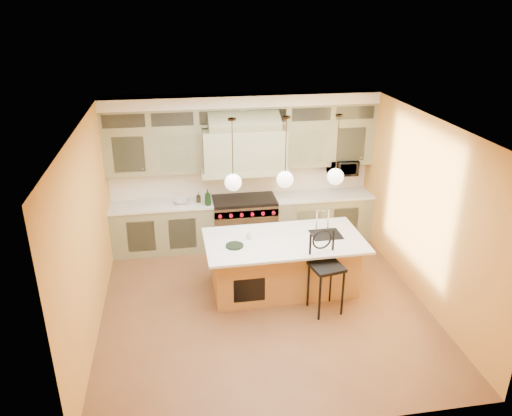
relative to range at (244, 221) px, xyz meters
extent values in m
plane|color=brown|center=(0.00, -2.14, -0.49)|extent=(5.00, 5.00, 0.00)
plane|color=white|center=(0.00, -2.14, 2.41)|extent=(5.00, 5.00, 0.00)
plane|color=gold|center=(0.00, 0.36, 0.96)|extent=(5.00, 0.00, 5.00)
plane|color=gold|center=(0.00, -4.64, 0.96)|extent=(5.00, 0.00, 5.00)
plane|color=gold|center=(-2.50, -2.14, 0.96)|extent=(0.00, 5.00, 5.00)
plane|color=gold|center=(2.50, -2.14, 0.96)|extent=(0.00, 5.00, 5.00)
cube|color=gray|center=(-1.55, 0.03, -0.04)|extent=(1.90, 0.65, 0.90)
cube|color=gray|center=(1.55, 0.03, -0.04)|extent=(1.90, 0.65, 0.90)
cube|color=white|center=(-1.55, 0.03, 0.43)|extent=(1.90, 0.68, 0.04)
cube|color=white|center=(1.55, 0.03, 0.43)|extent=(1.90, 0.68, 0.04)
cube|color=silver|center=(0.00, 0.34, 0.73)|extent=(5.00, 0.04, 0.56)
cube|color=gray|center=(-1.62, 0.18, 1.44)|extent=(1.75, 0.35, 0.85)
cube|color=gray|center=(1.62, 0.18, 1.44)|extent=(1.75, 0.35, 0.85)
cube|color=gray|center=(0.00, 0.01, 1.46)|extent=(1.50, 0.70, 0.75)
cube|color=gray|center=(0.00, 0.01, 1.06)|extent=(1.60, 0.76, 0.10)
cube|color=#333833|center=(0.00, 0.18, 2.04)|extent=(5.00, 0.35, 0.35)
cube|color=white|center=(0.00, 0.16, 2.31)|extent=(5.00, 0.47, 0.20)
cube|color=silver|center=(0.00, 0.01, -0.04)|extent=(1.20, 0.70, 0.90)
cube|color=black|center=(0.00, 0.01, 0.44)|extent=(1.20, 0.70, 0.06)
cube|color=silver|center=(0.00, -0.31, 0.29)|extent=(1.20, 0.06, 0.14)
cube|color=#A5753A|center=(0.40, -1.69, -0.05)|extent=(2.31, 1.13, 0.88)
cube|color=white|center=(0.40, -1.74, 0.41)|extent=(2.56, 1.38, 0.04)
cube|color=black|center=(1.11, -1.68, 0.41)|extent=(0.50, 0.44, 0.05)
cylinder|color=black|center=(0.75, -2.67, -0.11)|extent=(0.04, 0.04, 0.75)
cylinder|color=black|center=(1.13, -2.60, -0.11)|extent=(0.04, 0.04, 0.75)
cylinder|color=black|center=(0.67, -2.29, -0.11)|extent=(0.04, 0.04, 0.75)
cylinder|color=black|center=(1.05, -2.22, -0.11)|extent=(0.04, 0.04, 0.75)
cube|color=black|center=(0.90, -2.44, 0.28)|extent=(0.53, 0.53, 0.05)
torus|color=black|center=(0.86, -2.25, 0.65)|extent=(0.33, 0.09, 0.33)
imported|color=black|center=(1.95, 0.11, 0.96)|extent=(0.54, 0.37, 0.30)
imported|color=black|center=(-0.70, -0.17, 0.61)|extent=(0.12, 0.12, 0.31)
imported|color=black|center=(-0.86, 0.01, 0.55)|extent=(0.09, 0.09, 0.18)
imported|color=beige|center=(-1.18, 0.01, 0.49)|extent=(0.31, 0.31, 0.07)
imported|color=white|center=(-0.15, -1.63, 0.48)|extent=(0.12, 0.12, 0.10)
cylinder|color=#2D2319|center=(-0.40, -1.69, 2.39)|extent=(0.12, 0.12, 0.03)
cylinder|color=#2D2319|center=(-0.40, -1.69, 1.95)|extent=(0.02, 0.02, 0.93)
sphere|color=white|center=(-0.40, -1.69, 1.43)|extent=(0.26, 0.26, 0.26)
cylinder|color=#2D2319|center=(0.40, -1.69, 2.39)|extent=(0.12, 0.12, 0.03)
cylinder|color=#2D2319|center=(0.40, -1.69, 1.95)|extent=(0.02, 0.02, 0.93)
sphere|color=white|center=(0.40, -1.69, 1.43)|extent=(0.26, 0.26, 0.26)
cylinder|color=#2D2319|center=(1.20, -1.69, 2.39)|extent=(0.12, 0.12, 0.03)
cylinder|color=#2D2319|center=(1.20, -1.69, 1.95)|extent=(0.02, 0.02, 0.93)
sphere|color=white|center=(1.20, -1.69, 1.43)|extent=(0.26, 0.26, 0.26)
camera|label=1|loc=(-1.20, -8.71, 4.01)|focal=35.00mm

